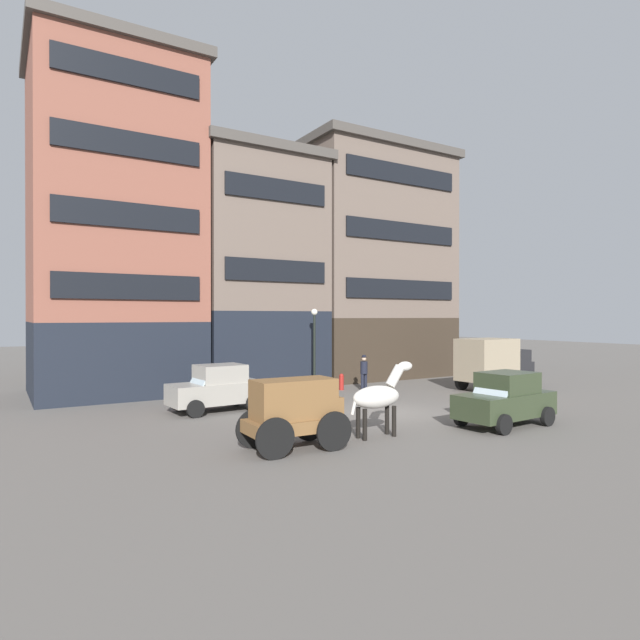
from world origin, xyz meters
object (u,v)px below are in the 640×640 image
at_px(sedan_dark, 505,399).
at_px(fire_hydrant_curbside, 341,382).
at_px(cargo_wagon, 295,409).
at_px(streetlamp_curbside, 314,338).
at_px(delivery_truck_near, 494,362).
at_px(draft_horse, 379,396).
at_px(sedan_light, 217,388).
at_px(pedestrian_officer, 364,371).

relative_size(sedan_dark, fire_hydrant_curbside, 4.57).
height_order(cargo_wagon, streetlamp_curbside, streetlamp_curbside).
xyz_separation_m(cargo_wagon, delivery_truck_near, (14.46, 5.34, 0.28)).
bearing_deg(draft_horse, delivery_truck_near, 24.87).
relative_size(draft_horse, fire_hydrant_curbside, 2.83).
bearing_deg(draft_horse, cargo_wagon, 179.97).
bearing_deg(streetlamp_curbside, draft_horse, -109.58).
relative_size(sedan_light, streetlamp_curbside, 0.92).
relative_size(draft_horse, pedestrian_officer, 1.31).
height_order(delivery_truck_near, sedan_dark, delivery_truck_near).
bearing_deg(streetlamp_curbside, sedan_dark, -83.35).
height_order(cargo_wagon, sedan_light, cargo_wagon).
bearing_deg(streetlamp_curbside, cargo_wagon, -123.40).
bearing_deg(sedan_dark, delivery_truck_near, 42.63).
distance_m(draft_horse, streetlamp_curbside, 10.41).
xyz_separation_m(delivery_truck_near, sedan_dark, (-6.81, -6.27, -0.51)).
bearing_deg(draft_horse, sedan_dark, -11.23).
distance_m(delivery_truck_near, sedan_light, 14.29).
distance_m(cargo_wagon, fire_hydrant_curbside, 12.19).
distance_m(draft_horse, pedestrian_officer, 10.30).
distance_m(cargo_wagon, streetlamp_curbside, 11.74).
xyz_separation_m(draft_horse, delivery_truck_near, (11.51, 5.34, 0.15)).
xyz_separation_m(draft_horse, sedan_dark, (4.70, -0.93, -0.36)).
height_order(pedestrian_officer, fire_hydrant_curbside, pedestrian_officer).
height_order(draft_horse, pedestrian_officer, draft_horse).
height_order(delivery_truck_near, pedestrian_officer, delivery_truck_near).
bearing_deg(sedan_light, delivery_truck_near, -6.22).
bearing_deg(cargo_wagon, fire_hydrant_curbside, 50.19).
bearing_deg(cargo_wagon, delivery_truck_near, 20.25).
xyz_separation_m(cargo_wagon, fire_hydrant_curbside, (7.79, 9.35, -0.72)).
distance_m(delivery_truck_near, pedestrian_officer, 6.68).
distance_m(cargo_wagon, sedan_light, 6.89).
distance_m(sedan_dark, pedestrian_officer, 9.56).
xyz_separation_m(sedan_light, pedestrian_officer, (8.37, 1.69, 0.07)).
height_order(streetlamp_curbside, fire_hydrant_curbside, streetlamp_curbside).
distance_m(draft_horse, delivery_truck_near, 12.69).
distance_m(streetlamp_curbside, fire_hydrant_curbside, 2.66).
relative_size(delivery_truck_near, fire_hydrant_curbside, 5.34).
bearing_deg(delivery_truck_near, fire_hydrant_curbside, 148.97).
bearing_deg(pedestrian_officer, streetlamp_curbside, 152.83).
bearing_deg(fire_hydrant_curbside, delivery_truck_near, -31.03).
relative_size(draft_horse, sedan_dark, 0.62).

